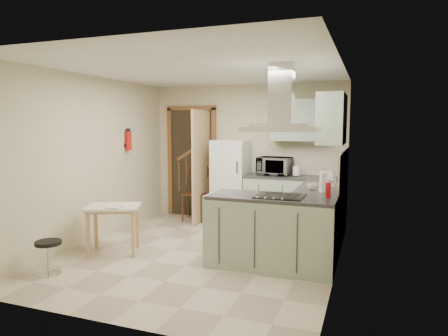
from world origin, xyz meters
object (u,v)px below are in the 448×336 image
at_px(bentwood_chair, 195,193).
at_px(stool, 49,257).
at_px(microwave, 275,166).
at_px(peninsula, 272,232).
at_px(fridge, 231,182).
at_px(extractor_hood, 281,129).
at_px(drop_leaf_table, 114,229).

relative_size(bentwood_chair, stool, 2.48).
distance_m(stool, microwave, 3.86).
xyz_separation_m(peninsula, bentwood_chair, (-1.92, 1.93, 0.05)).
bearing_deg(stool, fridge, 68.99).
xyz_separation_m(stool, microwave, (1.99, 3.20, 0.85)).
relative_size(fridge, microwave, 2.66).
xyz_separation_m(peninsula, extractor_hood, (0.10, 0.00, 1.27)).
bearing_deg(peninsula, drop_leaf_table, -174.36).
relative_size(stool, microwave, 0.72).
height_order(extractor_hood, bentwood_chair, extractor_hood).
bearing_deg(fridge, stool, -111.01).
relative_size(peninsula, bentwood_chair, 1.54).
height_order(peninsula, bentwood_chair, bentwood_chair).
bearing_deg(extractor_hood, stool, -155.44).
height_order(extractor_hood, drop_leaf_table, extractor_hood).
distance_m(extractor_hood, stool, 3.17).
bearing_deg(microwave, drop_leaf_table, -122.08).
bearing_deg(microwave, extractor_hood, -69.60).
bearing_deg(bentwood_chair, microwave, -3.53).
xyz_separation_m(fridge, peninsula, (1.22, -1.98, -0.30)).
distance_m(fridge, extractor_hood, 2.57).
distance_m(extractor_hood, microwave, 2.21).
height_order(fridge, microwave, fridge).
relative_size(peninsula, microwave, 2.75).
xyz_separation_m(extractor_hood, stool, (-2.53, -1.16, -1.52)).
bearing_deg(extractor_hood, bentwood_chair, 136.34).
distance_m(extractor_hood, drop_leaf_table, 2.68).
relative_size(drop_leaf_table, bentwood_chair, 0.70).
bearing_deg(stool, peninsula, 25.45).
distance_m(fridge, peninsula, 2.35).
bearing_deg(bentwood_chair, peninsula, -52.91).
height_order(fridge, stool, fridge).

